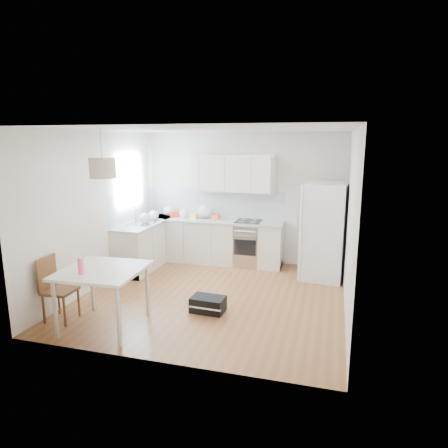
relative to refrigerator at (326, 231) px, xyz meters
name	(u,v)px	position (x,y,z in m)	size (l,w,h in m)	color
floor	(213,296)	(-1.73, -1.46, -0.89)	(4.20, 4.20, 0.00)	brown
ceiling	(212,129)	(-1.73, -1.46, 1.81)	(4.20, 4.20, 0.00)	white
wall_back	(242,198)	(-1.73, 0.64, 0.46)	(4.20, 4.20, 0.00)	white
wall_left	(97,210)	(-3.83, -1.46, 0.46)	(4.20, 4.20, 0.00)	white
wall_right	(350,223)	(0.37, -1.46, 0.46)	(4.20, 4.20, 0.00)	white
window_glassblock	(129,181)	(-3.82, -0.31, 0.86)	(0.02, 1.00, 1.00)	#BFE0F9
cabinets_back	(211,242)	(-2.33, 0.34, -0.45)	(3.00, 0.60, 0.88)	silver
cabinets_left	(146,245)	(-3.53, -0.26, -0.45)	(0.60, 1.80, 0.88)	silver
counter_back	(211,220)	(-2.33, 0.34, 0.01)	(3.02, 0.64, 0.04)	#B7B9BC
counter_left	(145,223)	(-3.53, -0.26, 0.01)	(0.64, 1.82, 0.04)	#B7B9BC
backsplash_back	(215,203)	(-2.33, 0.63, 0.32)	(3.00, 0.01, 0.58)	white
backsplash_left	(131,207)	(-3.83, -0.26, 0.32)	(0.01, 1.80, 0.58)	white
upper_cabinets	(234,173)	(-1.88, 0.48, 0.98)	(1.70, 0.32, 0.75)	silver
range_oven	(248,244)	(-1.53, 0.34, -0.45)	(0.50, 0.61, 0.88)	#BBBEC0
sink	(144,222)	(-3.53, -0.31, 0.02)	(0.50, 0.80, 0.16)	#BBBEC0
refrigerator	(326,231)	(0.00, 0.00, 0.00)	(0.85, 0.89, 1.79)	white
dining_table	(103,276)	(-2.84, -2.92, -0.15)	(1.11, 1.11, 0.84)	beige
dining_chair	(60,289)	(-3.55, -2.91, -0.43)	(0.39, 0.39, 0.93)	#513318
drink_bottle	(81,265)	(-2.99, -3.18, 0.07)	(0.07, 0.07, 0.25)	#F64469
gym_bag	(208,304)	(-1.62, -2.07, -0.78)	(0.50, 0.32, 0.23)	black
pendant_lamp	(103,168)	(-2.84, -2.77, 1.29)	(0.35, 0.35, 0.27)	beige
grocery_bag_a	(168,211)	(-3.33, 0.43, 0.14)	(0.24, 0.20, 0.22)	silver
grocery_bag_b	(184,213)	(-2.93, 0.35, 0.12)	(0.21, 0.17, 0.18)	silver
grocery_bag_c	(205,212)	(-2.48, 0.41, 0.17)	(0.32, 0.27, 0.29)	silver
grocery_bag_d	(154,215)	(-3.46, -0.01, 0.12)	(0.21, 0.18, 0.19)	silver
grocery_bag_e	(145,218)	(-3.46, -0.40, 0.13)	(0.24, 0.20, 0.21)	silver
snack_orange	(216,217)	(-2.23, 0.36, 0.08)	(0.15, 0.09, 0.10)	#E34814
snack_yellow	(194,216)	(-2.68, 0.29, 0.08)	(0.16, 0.10, 0.11)	gold
snack_red	(175,214)	(-3.16, 0.38, 0.09)	(0.17, 0.11, 0.12)	red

